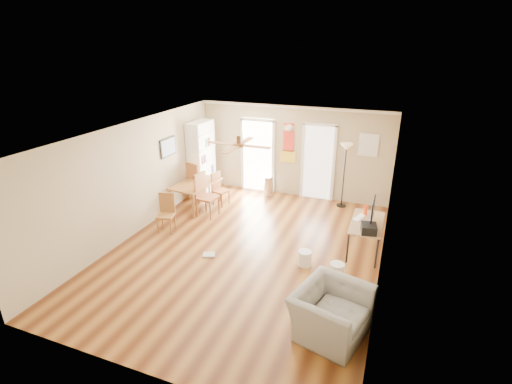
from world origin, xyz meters
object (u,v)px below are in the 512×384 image
at_px(dining_table, 196,195).
at_px(torchiere_lamp, 344,176).
at_px(computer_desk, 365,237).
at_px(printer, 369,229).
at_px(dining_chair_right_b, 207,195).
at_px(wastebasket_b, 337,271).
at_px(dining_chair_right_a, 221,189).
at_px(armchair, 331,312).
at_px(trash_can, 268,186).
at_px(wastebasket_a, 305,258).
at_px(dining_chair_near, 166,214).
at_px(dining_chair_far, 199,181).
at_px(bookshelf, 201,158).

bearing_deg(dining_table, torchiere_lamp, 21.81).
relative_size(computer_desk, printer, 3.78).
bearing_deg(dining_chair_right_b, wastebasket_b, -108.16).
bearing_deg(dining_chair_right_a, armchair, -121.22).
height_order(trash_can, printer, printer).
xyz_separation_m(dining_table, wastebasket_b, (4.15, -2.00, -0.19)).
bearing_deg(trash_can, wastebasket_a, -59.46).
distance_m(dining_chair_right_a, torchiere_lamp, 3.34).
xyz_separation_m(dining_chair_near, computer_desk, (4.50, 0.75, -0.11)).
distance_m(computer_desk, wastebasket_b, 1.31).
bearing_deg(dining_chair_right_b, dining_table, 61.18).
xyz_separation_m(computer_desk, armchair, (-0.23, -2.71, 0.03)).
bearing_deg(printer, trash_can, 128.24).
distance_m(trash_can, wastebasket_a, 3.77).
relative_size(computer_desk, wastebasket_b, 4.05).
bearing_deg(torchiere_lamp, dining_chair_right_a, -160.80).
relative_size(dining_chair_right_a, dining_chair_far, 0.80).
xyz_separation_m(dining_chair_far, wastebasket_a, (3.65, -2.25, -0.41)).
relative_size(dining_chair_near, wastebasket_b, 2.86).
xyz_separation_m(dining_chair_right_a, armchair, (3.75, -3.86, -0.08)).
bearing_deg(dining_chair_near, torchiere_lamp, 24.69).
bearing_deg(torchiere_lamp, bookshelf, -173.74).
height_order(dining_chair_far, trash_can, dining_chair_far).
bearing_deg(wastebasket_a, trash_can, 120.54).
bearing_deg(dining_chair_far, trash_can, -131.68).
bearing_deg(armchair, trash_can, 44.18).
distance_m(trash_can, torchiere_lamp, 2.21).
relative_size(dining_chair_near, torchiere_lamp, 0.52).
relative_size(bookshelf, torchiere_lamp, 1.21).
relative_size(dining_chair_right_a, wastebasket_a, 2.87).
xyz_separation_m(dining_chair_near, printer, (4.57, 0.27, 0.32)).
bearing_deg(computer_desk, wastebasket_a, -136.32).
distance_m(bookshelf, wastebasket_b, 5.52).
relative_size(trash_can, wastebasket_b, 1.86).
bearing_deg(armchair, dining_chair_right_b, 65.64).
bearing_deg(dining_chair_right_b, wastebasket_a, -109.44).
xyz_separation_m(dining_chair_far, printer, (4.78, -1.71, 0.22)).
height_order(computer_desk, wastebasket_a, computer_desk).
bearing_deg(computer_desk, dining_table, 170.43).
bearing_deg(armchair, torchiere_lamp, 22.30).
bearing_deg(trash_can, computer_desk, -36.96).
bearing_deg(printer, wastebasket_a, -164.73).
bearing_deg(trash_can, printer, -41.68).
distance_m(wastebasket_b, armchair, 1.50).
distance_m(bookshelf, dining_table, 1.31).
height_order(bookshelf, dining_chair_right_a, bookshelf).
distance_m(torchiere_lamp, armchair, 5.01).
xyz_separation_m(computer_desk, wastebasket_a, (-1.06, -1.01, -0.19)).
relative_size(trash_can, computer_desk, 0.46).
height_order(dining_chair_near, trash_can, dining_chair_near).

